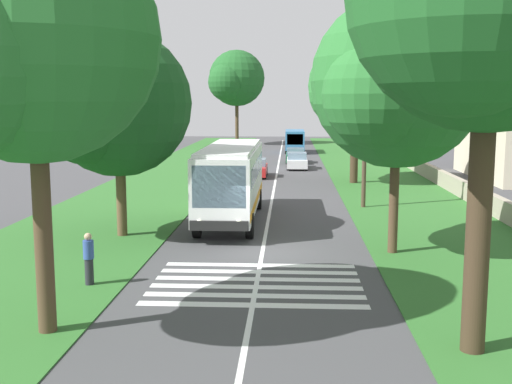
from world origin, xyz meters
TOP-DOWN VIEW (x-y plane):
  - ground at (0.00, 0.00)m, footprint 160.00×160.00m
  - grass_verge_left at (15.00, 8.20)m, footprint 120.00×8.00m
  - grass_verge_right at (15.00, -8.20)m, footprint 120.00×8.00m
  - centre_line at (15.00, 0.00)m, footprint 110.00×0.16m
  - coach_bus at (6.46, 1.80)m, footprint 11.16×2.62m
  - zebra_crossing at (-4.21, 0.00)m, footprint 4.95×6.80m
  - trailing_car_0 at (24.67, 1.62)m, footprint 4.30×1.78m
  - trailing_car_1 at (30.72, -1.68)m, footprint 4.30×1.78m
  - trailing_car_2 at (35.92, -1.57)m, footprint 4.30×1.78m
  - trailing_minibus_0 at (47.87, -1.61)m, footprint 6.00×2.14m
  - roadside_tree_left_0 at (2.84, 6.43)m, footprint 7.71×6.29m
  - roadside_tree_left_1 at (60.49, 6.27)m, footprint 9.07×7.40m
  - roadside_tree_left_2 at (-8.97, 5.35)m, footprint 7.61×6.24m
  - roadside_tree_right_0 at (21.31, -5.45)m, footprint 8.46×6.70m
  - roadside_tree_right_1 at (0.15, -4.93)m, footprint 7.42×6.53m
  - utility_pole at (10.70, -5.15)m, footprint 0.24×1.40m
  - roadside_wall at (20.00, -11.60)m, footprint 70.00×0.40m
  - pedestrian at (-4.78, 5.36)m, footprint 0.34×0.34m

SIDE VIEW (x-z plane):
  - ground at x=0.00m, z-range 0.00..0.00m
  - zebra_crossing at x=-4.21m, z-range 0.00..0.01m
  - centre_line at x=15.00m, z-range 0.00..0.01m
  - grass_verge_left at x=15.00m, z-range 0.00..0.04m
  - grass_verge_right at x=15.00m, z-range 0.00..0.04m
  - roadside_wall at x=20.00m, z-range 0.04..1.09m
  - trailing_car_0 at x=24.67m, z-range -0.05..1.38m
  - trailing_car_1 at x=30.72m, z-range -0.05..1.38m
  - trailing_car_2 at x=35.92m, z-range -0.05..1.38m
  - pedestrian at x=-4.78m, z-range 0.06..1.75m
  - trailing_minibus_0 at x=47.87m, z-range 0.28..2.81m
  - coach_bus at x=6.46m, z-range 0.28..4.01m
  - utility_pole at x=10.70m, z-range 0.18..7.74m
  - roadside_tree_left_0 at x=2.84m, z-range 1.16..10.05m
  - roadside_tree_right_1 at x=0.15m, z-range 1.55..11.39m
  - roadside_tree_right_0 at x=21.31m, z-range 1.58..11.82m
  - roadside_tree_left_2 at x=-8.97m, z-range 2.00..12.43m
  - roadside_tree_left_1 at x=60.49m, z-range 2.36..14.85m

